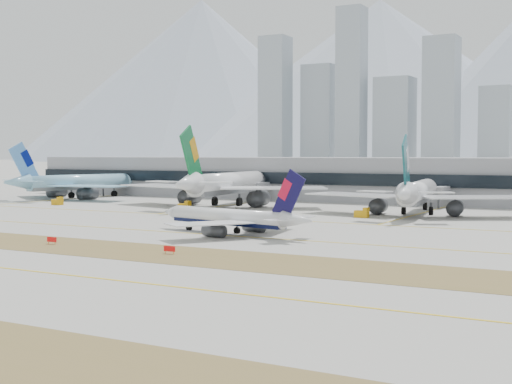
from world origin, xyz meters
The scene contains 13 objects.
ground centered at (0.00, 0.00, 0.00)m, with size 3000.00×3000.00×0.00m, color gray.
apron_markings centered at (0.00, -53.95, 0.02)m, with size 360.00×122.22×0.06m.
taxiing_airliner centered at (7.71, -2.58, 3.30)m, with size 40.35×34.58×13.67m.
widebody_korean centered at (-102.41, 69.89, 5.52)m, with size 56.77×56.51×20.76m.
widebody_eva centered at (-34.92, 65.08, 6.58)m, with size 68.80×67.87×24.74m.
widebody_cathay centered at (27.40, 60.99, 5.65)m, with size 59.02×58.31×21.27m.
terminal centered at (0.00, 114.84, 7.50)m, with size 280.00×43.10×15.00m.
hold_sign_left centered at (-12.74, -32.00, 0.88)m, with size 2.20×0.15×1.35m.
hold_sign_right centered at (13.21, -32.00, 0.88)m, with size 2.20×0.15×1.35m.
gse_b centered at (-37.05, 45.77, 1.05)m, with size 3.55×2.00×2.60m.
gse_c centered at (17.43, 46.27, 1.05)m, with size 3.55×2.00×2.60m.
gse_a centered at (-83.79, 42.29, 1.05)m, with size 3.55×2.00×2.60m.
city_skyline centered at (-106.76, 453.42, 49.80)m, with size 342.00×49.80×140.00m.
Camera 1 is at (80.98, -126.22, 16.33)m, focal length 50.00 mm.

